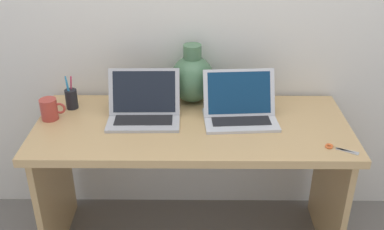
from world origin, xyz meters
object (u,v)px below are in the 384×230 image
Objects in this scene: coffee_mug at (50,109)px; pen_cup at (71,98)px; laptop_left at (144,107)px; scissors at (336,148)px; green_vase at (192,78)px; laptop_right at (240,107)px.

coffee_mug is 0.14m from pen_cup.
laptop_left reaches higher than scissors.
green_vase is at bearing 39.52° from laptop_left.
coffee_mug is (-0.71, -0.21, -0.08)m from green_vase.
green_vase is 0.74m from coffee_mug.
green_vase reaches higher than coffee_mug.
green_vase reaches higher than pen_cup.
pen_cup is at bearing 173.02° from laptop_right.
laptop_right is 0.50m from scissors.
pen_cup is at bearing 162.98° from scissors.
pen_cup is (-0.86, 0.11, -0.01)m from laptop_right.
laptop_left is at bearing 179.69° from laptop_right.
laptop_left is at bearing 162.05° from scissors.
scissors is (0.88, -0.29, -0.06)m from laptop_left.
laptop_left is at bearing -140.48° from green_vase.
laptop_right is at bearing -6.98° from pen_cup.
pen_cup is 1.33m from scissors.
pen_cup is 1.27× the size of scissors.
laptop_right is 0.32m from green_vase.
scissors is at bearing -17.02° from pen_cup.
pen_cup is at bearing -171.46° from green_vase.
coffee_mug is at bearing -123.36° from pen_cup.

